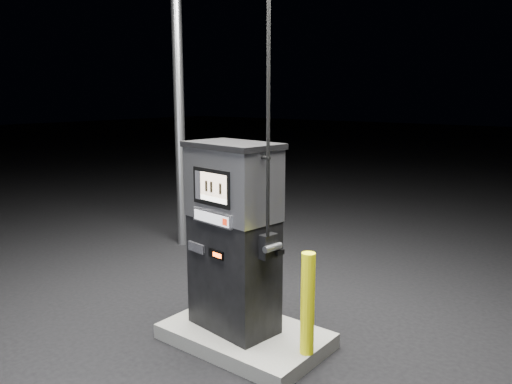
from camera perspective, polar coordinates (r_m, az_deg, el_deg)
The scene contains 5 objects.
ground at distance 5.26m, azimuth -1.27°, elevation -16.84°, with size 80.00×80.00×0.00m, color black.
pump_island at distance 5.23m, azimuth -1.27°, elevation -16.11°, with size 1.60×1.00×0.15m, color #60605B.
fuel_dispenser at distance 4.89m, azimuth -2.59°, elevation -4.98°, with size 1.06×0.67×3.88m.
bollard_left at distance 5.29m, azimuth -6.75°, elevation -10.10°, with size 0.11×0.11×0.82m, color #F4F30D.
bollard_right at distance 4.59m, azimuth 5.92°, elevation -12.59°, with size 0.13×0.13×0.95m, color #F4F30D.
Camera 1 is at (2.96, -3.58, 2.46)m, focal length 35.00 mm.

